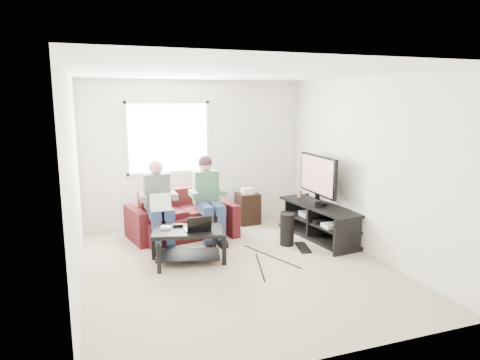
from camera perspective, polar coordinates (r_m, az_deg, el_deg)
name	(u,v)px	position (r m, az deg, el deg)	size (l,w,h in m)	color
floor	(237,267)	(5.98, -0.41, -11.51)	(4.50, 4.50, 0.00)	tan
ceiling	(237,72)	(5.55, -0.44, 14.22)	(4.50, 4.50, 0.00)	white
wall_back	(196,154)	(7.76, -5.85, 3.52)	(4.50, 4.50, 0.00)	silver
wall_front	(325,217)	(3.61, 11.31, -4.86)	(4.50, 4.50, 0.00)	silver
wall_left	(74,183)	(5.32, -21.23, -0.40)	(4.50, 4.50, 0.00)	silver
wall_right	(366,166)	(6.54, 16.40, 1.82)	(4.50, 4.50, 0.00)	silver
window	(168,138)	(7.61, -9.54, 5.56)	(1.48, 0.04, 1.28)	white
sofa	(181,219)	(7.23, -7.85, -5.19)	(1.81, 1.04, 0.77)	#441211
person_left	(159,200)	(6.80, -10.79, -2.63)	(0.40, 0.71, 1.31)	navy
person_right	(208,192)	(6.97, -4.31, -1.66)	(0.40, 0.71, 1.36)	navy
laptop_silver	(161,206)	(6.56, -10.43, -3.39)	(0.32, 0.22, 0.24)	silver
coffee_table	(188,238)	(6.06, -6.96, -7.69)	(1.07, 0.80, 0.48)	black
laptop_black	(197,222)	(5.94, -5.71, -5.58)	(0.34, 0.24, 0.24)	black
controller_a	(166,228)	(6.08, -9.83, -6.28)	(0.14, 0.09, 0.04)	silver
controller_b	(178,225)	(6.17, -8.27, -5.99)	(0.14, 0.09, 0.04)	black
controller_c	(206,223)	(6.23, -4.59, -5.76)	(0.14, 0.09, 0.04)	gray
tv_stand	(319,223)	(7.21, 10.55, -5.68)	(0.73, 1.75, 0.56)	black
tv	(318,176)	(7.12, 10.34, 0.48)	(0.12, 1.10, 0.81)	black
soundbar	(311,201)	(7.15, 9.41, -2.81)	(0.12, 0.50, 0.10)	black
drink_cup	(300,194)	(7.63, 7.97, -1.83)	(0.08, 0.08, 0.12)	#B17B4C
console_white	(333,225)	(6.86, 12.23, -5.93)	(0.30, 0.22, 0.06)	silver
console_grey	(311,214)	(7.44, 9.42, -4.45)	(0.34, 0.26, 0.08)	gray
console_black	(321,219)	(7.15, 10.77, -5.16)	(0.38, 0.30, 0.07)	black
subwoofer	(287,230)	(6.79, 6.29, -6.58)	(0.22, 0.22, 0.50)	black
keyboard_floor	(303,247)	(6.74, 8.38, -8.89)	(0.16, 0.48, 0.03)	black
end_table	(248,208)	(7.90, 1.03, -3.69)	(0.38, 0.38, 0.67)	black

